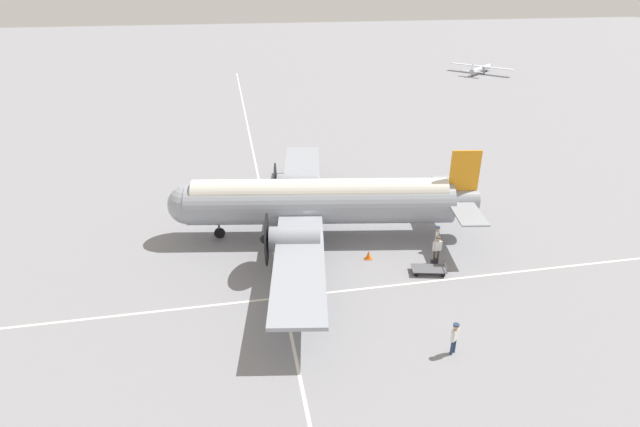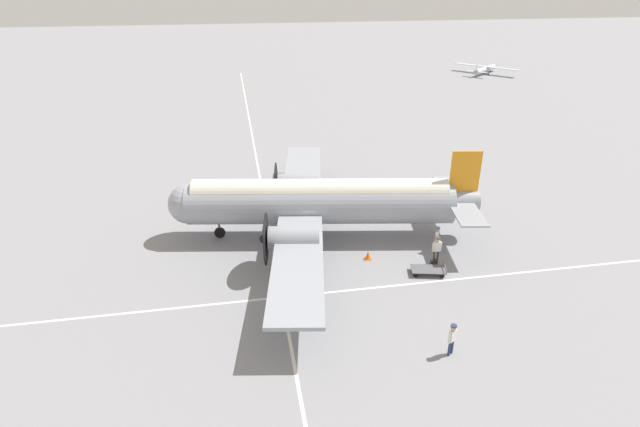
{
  "view_description": "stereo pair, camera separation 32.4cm",
  "coord_description": "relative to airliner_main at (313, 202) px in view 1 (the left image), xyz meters",
  "views": [
    {
      "loc": [
        5.33,
        28.26,
        15.7
      ],
      "look_at": [
        0.0,
        0.0,
        1.7
      ],
      "focal_mm": 28.0,
      "sensor_mm": 36.0,
      "label": 1
    },
    {
      "loc": [
        5.01,
        28.31,
        15.7
      ],
      "look_at": [
        0.0,
        0.0,
        1.7
      ],
      "focal_mm": 28.0,
      "sensor_mm": 36.0,
      "label": 2
    }
  ],
  "objects": [
    {
      "name": "suitcase_near_door",
      "position": [
        -6.36,
        4.86,
        -2.31
      ],
      "size": [
        0.39,
        0.18,
        0.52
      ],
      "color": "#232328",
      "rests_on": "ground_plane"
    },
    {
      "name": "airliner_main",
      "position": [
        0.0,
        0.0,
        0.0
      ],
      "size": [
        19.62,
        24.08,
        5.87
      ],
      "rotation": [
        0.0,
        0.0,
        6.12
      ],
      "color": "#9399A3",
      "rests_on": "ground_plane"
    },
    {
      "name": "baggage_cart",
      "position": [
        -5.78,
        5.53,
        -2.28
      ],
      "size": [
        2.12,
        1.41,
        0.56
      ],
      "rotation": [
        0.0,
        0.0,
        6.06
      ],
      "color": "#56565B",
      "rests_on": "ground_plane"
    },
    {
      "name": "apron_line_northsouth",
      "position": [
        2.77,
        0.07,
        -2.55
      ],
      "size": [
        0.16,
        120.0,
        0.01
      ],
      "color": "silver",
      "rests_on": "ground_plane"
    },
    {
      "name": "apron_line_eastwest",
      "position": [
        -0.42,
        6.37,
        -2.55
      ],
      "size": [
        120.0,
        0.16,
        0.01
      ],
      "color": "silver",
      "rests_on": "ground_plane"
    },
    {
      "name": "crew_foreground",
      "position": [
        -4.29,
        12.09,
        -1.52
      ],
      "size": [
        0.48,
        0.38,
        1.65
      ],
      "rotation": [
        0.0,
        0.0,
        -2.57
      ],
      "color": "navy",
      "rests_on": "ground_plane"
    },
    {
      "name": "light_aircraft_distant",
      "position": [
        -38.04,
        -51.75,
        -1.7
      ],
      "size": [
        8.4,
        9.05,
        2.09
      ],
      "rotation": [
        0.0,
        0.0,
        3.85
      ],
      "color": "#B7BCC6",
      "rests_on": "ground_plane"
    },
    {
      "name": "passenger_boarding",
      "position": [
        -6.62,
        4.48,
        -1.46
      ],
      "size": [
        0.59,
        0.29,
        1.74
      ],
      "rotation": [
        0.0,
        0.0,
        6.28
      ],
      "color": "#473D2D",
      "rests_on": "ground_plane"
    },
    {
      "name": "ramp_agent",
      "position": [
        -7.19,
        3.1,
        -1.52
      ],
      "size": [
        0.37,
        0.49,
        1.64
      ],
      "rotation": [
        0.0,
        0.0,
        7.32
      ],
      "color": "navy",
      "rests_on": "ground_plane"
    },
    {
      "name": "ground_plane",
      "position": [
        -0.42,
        0.07,
        -2.55
      ],
      "size": [
        300.0,
        300.0,
        0.0
      ],
      "primitive_type": "plane",
      "color": "gray"
    },
    {
      "name": "traffic_cone",
      "position": [
        -2.79,
        3.34,
        -2.3
      ],
      "size": [
        0.42,
        0.42,
        0.55
      ],
      "color": "orange",
      "rests_on": "ground_plane"
    }
  ]
}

